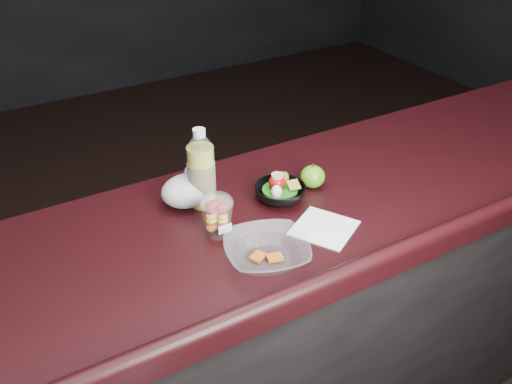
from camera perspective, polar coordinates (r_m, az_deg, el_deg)
counter at (r=2.00m, az=0.31°, el=-14.37°), size 4.06×0.71×1.02m
lemonade_bottle at (r=1.68m, az=-5.48°, el=1.83°), size 0.08×0.08×0.25m
fruit_cup at (r=1.56m, az=-3.90°, el=-2.22°), size 0.09×0.09×0.13m
green_apple at (r=1.80m, az=5.68°, el=1.54°), size 0.08×0.08×0.08m
plastic_bag at (r=1.71m, az=-6.78°, el=0.37°), size 0.16×0.13×0.12m
snack_bowl at (r=1.73m, az=2.37°, el=0.03°), size 0.16×0.16×0.09m
takeout_bowl at (r=1.49m, az=1.07°, el=-6.00°), size 0.28×0.28×0.05m
paper_napkin at (r=1.63m, az=6.81°, el=-3.59°), size 0.22×0.22×0.00m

